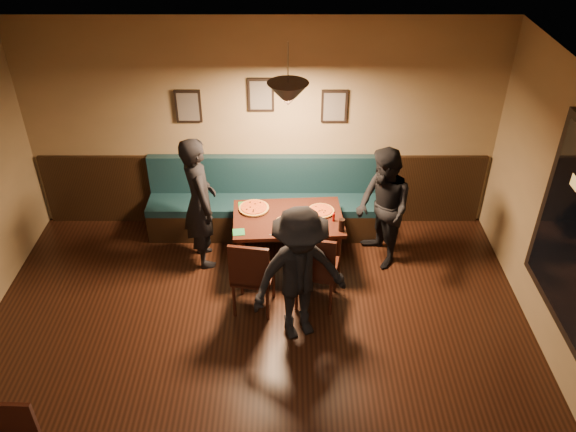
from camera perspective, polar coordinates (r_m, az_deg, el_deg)
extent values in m
plane|color=silver|center=(3.72, -5.11, 4.93)|extent=(7.00, 7.00, 0.00)
plane|color=#8C704F|center=(7.47, -2.57, 8.65)|extent=(6.00, 0.00, 6.00)
cube|color=black|center=(7.87, -2.41, 2.63)|extent=(5.88, 0.06, 1.00)
cube|color=black|center=(7.41, -9.72, 10.53)|extent=(0.32, 0.04, 0.42)
cube|color=black|center=(7.26, -2.67, 11.76)|extent=(0.32, 0.04, 0.42)
cube|color=black|center=(7.33, 4.54, 10.65)|extent=(0.32, 0.04, 0.42)
cone|color=black|center=(6.21, 0.00, 11.83)|extent=(0.44, 0.44, 0.25)
cube|color=black|center=(7.15, 0.00, -2.42)|extent=(1.35, 0.92, 0.70)
imported|color=black|center=(7.02, -8.63, 1.30)|extent=(0.59, 0.72, 1.70)
imported|color=black|center=(7.05, 9.28, 0.70)|extent=(0.80, 0.90, 1.55)
imported|color=black|center=(5.94, 1.15, -5.85)|extent=(1.16, 0.92, 1.58)
cylinder|color=orange|center=(7.08, -3.35, 0.78)|extent=(0.45, 0.45, 0.04)
cylinder|color=gold|center=(6.78, 0.11, -0.85)|extent=(0.45, 0.45, 0.04)
cylinder|color=gold|center=(7.04, 3.25, 0.51)|extent=(0.41, 0.41, 0.04)
cylinder|color=black|center=(6.71, 5.27, -0.88)|extent=(0.09, 0.09, 0.15)
cylinder|color=#910904|center=(6.87, 4.48, -0.03)|extent=(0.03, 0.03, 0.13)
cube|color=#1F7529|center=(7.19, -4.31, 1.10)|extent=(0.15, 0.15, 0.01)
cube|color=#1B6635|center=(6.72, -4.84, -1.58)|extent=(0.15, 0.15, 0.01)
cube|color=silver|center=(6.62, -0.40, -2.03)|extent=(0.18, 0.10, 0.00)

